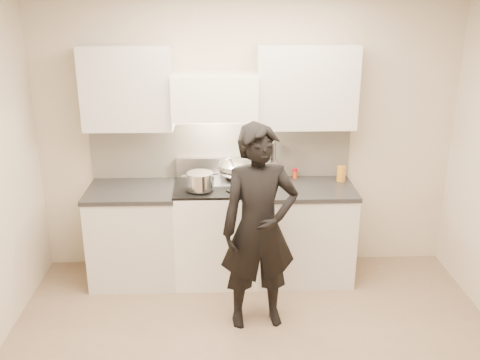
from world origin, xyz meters
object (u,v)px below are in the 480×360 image
(stove, at_px, (217,231))
(person, at_px, (259,228))
(counter_right, at_px, (303,231))
(wok, at_px, (237,169))
(utensil_crock, at_px, (271,168))

(stove, height_order, person, person)
(counter_right, xyz_separation_m, wok, (-0.63, 0.14, 0.60))
(person, bearing_deg, stove, 106.33)
(utensil_crock, xyz_separation_m, person, (-0.18, -0.99, -0.18))
(utensil_crock, bearing_deg, wok, -167.84)
(person, bearing_deg, utensil_crock, 71.83)
(counter_right, bearing_deg, wok, 167.09)
(stove, xyz_separation_m, utensil_crock, (0.53, 0.22, 0.56))
(counter_right, xyz_separation_m, utensil_crock, (-0.30, 0.22, 0.57))
(counter_right, height_order, wok, wok)
(stove, xyz_separation_m, counter_right, (0.83, 0.00, -0.01))
(stove, distance_m, utensil_crock, 0.80)
(utensil_crock, height_order, person, person)
(wok, xyz_separation_m, person, (0.15, -0.92, -0.20))
(utensil_crock, relative_size, person, 0.21)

